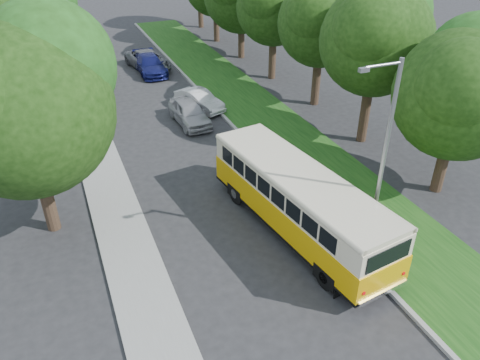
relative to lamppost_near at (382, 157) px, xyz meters
name	(u,v)px	position (x,y,z in m)	size (l,w,h in m)	color
ground	(248,239)	(-4.21, 2.50, -4.37)	(120.00, 120.00, 0.00)	#262629
curb	(272,167)	(-0.61, 7.50, -4.29)	(0.20, 70.00, 0.15)	gray
grass_verge	(311,159)	(1.74, 7.50, -4.30)	(4.50, 70.00, 0.13)	#154312
sidewalk	(113,202)	(-9.01, 7.50, -4.31)	(2.20, 70.00, 0.12)	gray
treeline	(186,7)	(-1.06, 20.49, 1.56)	(24.27, 41.91, 9.46)	#332319
lamppost_near	(382,157)	(0.00, 0.00, 0.00)	(1.71, 0.16, 8.00)	gray
lamppost_far	(75,54)	(-8.91, 18.50, -0.25)	(1.71, 0.16, 7.50)	gray
warning_sign	(93,114)	(-8.71, 14.48, -2.66)	(0.56, 0.10, 2.50)	gray
vintage_bus	(298,203)	(-2.03, 2.20, -2.88)	(2.58, 10.03, 2.98)	#F2B107
car_silver	(189,112)	(-2.91, 14.74, -3.63)	(1.75, 4.35, 1.48)	#A6A6AB
car_white	(199,100)	(-1.60, 16.69, -3.72)	(1.38, 3.95, 1.30)	silver
car_blue	(150,65)	(-2.93, 25.33, -3.64)	(2.03, 5.00, 1.45)	navy
car_grey	(148,60)	(-2.81, 26.57, -3.64)	(2.41, 5.22, 1.45)	slate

